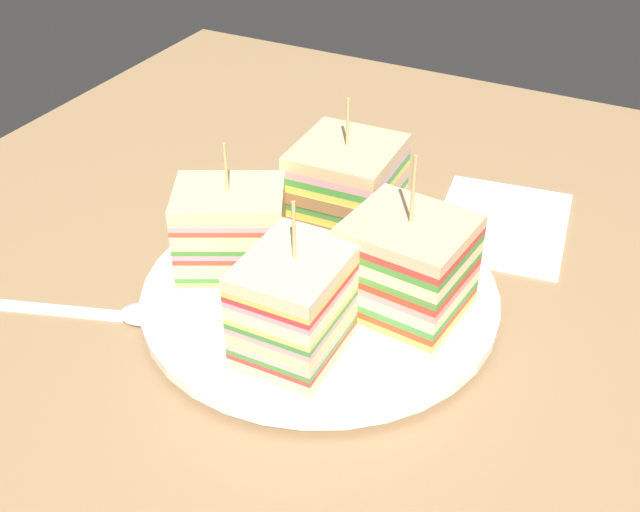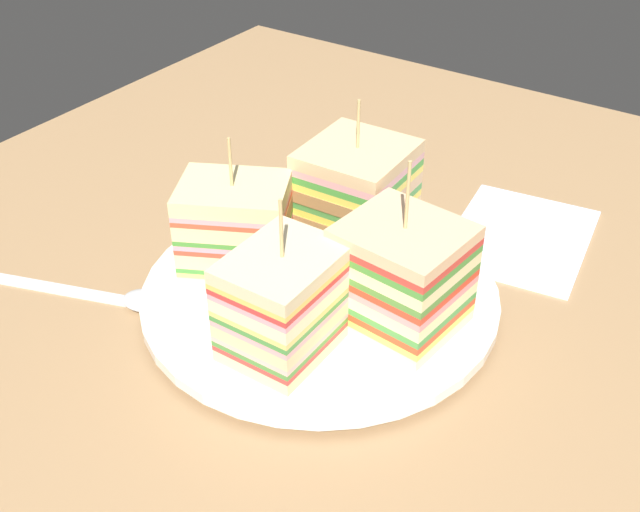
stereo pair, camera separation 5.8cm
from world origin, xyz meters
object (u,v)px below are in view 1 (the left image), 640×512
Objects in this scene: sandwich_wedge_1 at (232,235)px; spoon at (115,312)px; sandwich_wedge_3 at (409,267)px; napkin at (501,223)px; sandwich_wedge_2 at (296,304)px; chip_pile at (310,283)px; sandwich_wedge_0 at (346,196)px; plate at (320,295)px.

sandwich_wedge_1 is 0.72× the size of spoon.
sandwich_wedge_3 is 0.92× the size of napkin.
sandwich_wedge_1 is at bearing 58.34° from sandwich_wedge_2.
spoon is (1.67, -14.63, -4.91)cm from sandwich_wedge_2.
chip_pile is at bearing 18.59° from sandwich_wedge_2.
chip_pile reaches higher than napkin.
sandwich_wedge_3 is (-7.02, 5.15, 0.25)cm from sandwich_wedge_2.
napkin is (-10.68, 10.21, -5.66)cm from sandwich_wedge_0.
sandwich_wedge_0 reaches higher than chip_pile.
sandwich_wedge_0 reaches higher than sandwich_wedge_2.
sandwich_wedge_2 is 6.54cm from chip_pile.
napkin is (-18.91, 15.63, -5.13)cm from sandwich_wedge_1.
plate reaches higher than napkin.
sandwich_wedge_0 is 9.95cm from sandwich_wedge_3.
spoon is at bearing -161.76° from sandwich_wedge_1.
sandwich_wedge_1 is 0.81× the size of napkin.
sandwich_wedge_0 is at bearing -43.70° from napkin.
sandwich_wedge_0 is (-6.64, -1.10, 4.94)cm from plate.
sandwich_wedge_1 is 0.98× the size of sandwich_wedge_2.
sandwich_wedge_0 reaches higher than plate.
sandwich_wedge_0 is 1.08× the size of sandwich_wedge_2.
chip_pile is 0.52× the size of napkin.
sandwich_wedge_1 is at bearing -76.24° from plate.
spoon is at bearing 29.66° from sandwich_wedge_3.
plate reaches higher than spoon.
plate is at bearing -13.31° from sandwich_wedge_1.
sandwich_wedge_3 is at bearing 4.97° from spoon.
napkin is at bearing 23.37° from sandwich_wedge_1.
plate is 1.69× the size of spoon.
sandwich_wedge_3 is (-0.48, 6.71, 4.58)cm from plate.
napkin is (-16.84, 2.40, -5.30)cm from sandwich_wedge_3.
spoon is (7.32, -12.70, -2.24)cm from chip_pile.
spoon is (8.21, -13.06, -0.57)cm from plate.
sandwich_wedge_0 is 0.97× the size of sandwich_wedge_3.
sandwich_wedge_2 is (4.94, 8.08, -0.08)cm from sandwich_wedge_1.
chip_pile is (-0.71, 6.16, -2.75)cm from sandwich_wedge_1.
plate is 8.03cm from sandwich_wedge_1.
sandwich_wedge_2 is 25.52cm from napkin.
napkin is at bearing -17.75° from sandwich_wedge_2.
sandwich_wedge_1 is 1.57× the size of chip_pile.
sandwich_wedge_2 reaches higher than sandwich_wedge_1.
sandwich_wedge_0 is 0.90× the size of napkin.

